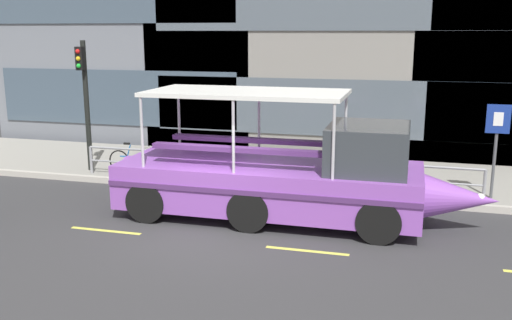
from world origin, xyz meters
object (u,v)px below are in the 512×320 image
traffic_light_pole (85,93)px  pedestrian_near_bow (392,156)px  parking_sign (497,135)px  duck_tour_boat (290,177)px  leaned_bicycle (134,161)px

traffic_light_pole → pedestrian_near_bow: size_ratio=2.72×
traffic_light_pole → parking_sign: 12.22m
duck_tour_boat → pedestrian_near_bow: duck_tour_boat is taller
leaned_bicycle → duck_tour_boat: (5.62, -2.66, 0.50)m
duck_tour_boat → parking_sign: bearing=27.2°
duck_tour_boat → leaned_bicycle: bearing=154.7°
pedestrian_near_bow → leaned_bicycle: bearing=-177.4°
parking_sign → pedestrian_near_bow: 2.82m
parking_sign → duck_tour_boat: size_ratio=0.27×
parking_sign → pedestrian_near_bow: parking_sign is taller
traffic_light_pole → duck_tour_boat: (7.17, -2.58, -1.63)m
pedestrian_near_bow → parking_sign: bearing=-9.5°
parking_sign → duck_tour_boat: (-5.02, -2.58, -0.85)m
traffic_light_pole → leaned_bicycle: traffic_light_pole is taller
traffic_light_pole → parking_sign: traffic_light_pole is taller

